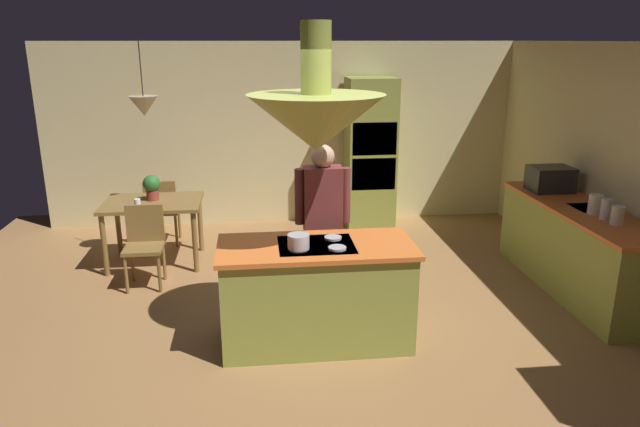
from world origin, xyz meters
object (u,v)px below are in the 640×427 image
dining_table (153,210)px  chair_facing_island (144,240)px  canister_tea (596,204)px  canister_sugar (606,209)px  person_at_island (323,218)px  kitchen_island (316,293)px  canister_flour (617,216)px  microwave_on_counter (550,179)px  cooking_pot_on_cooktop (298,242)px  cup_on_table (137,203)px  potted_plant_on_table (152,186)px  oven_tower (370,154)px  chair_by_back_wall (162,207)px

dining_table → chair_facing_island: (0.00, -0.64, -0.15)m
canister_tea → chair_facing_island: bearing=169.0°
dining_table → canister_sugar: (4.54, -1.70, 0.35)m
person_at_island → canister_sugar: (2.71, -0.26, 0.07)m
canister_tea → kitchen_island: bearing=-168.5°
person_at_island → canister_flour: size_ratio=9.15×
kitchen_island → canister_sugar: 2.92m
microwave_on_counter → cooking_pot_on_cooktop: microwave_on_counter is taller
kitchen_island → microwave_on_counter: 3.26m
kitchen_island → chair_facing_island: (-1.70, 1.46, 0.04)m
person_at_island → cooking_pot_on_cooktop: 0.84m
person_at_island → microwave_on_counter: bearing=17.3°
cup_on_table → canister_flour: canister_flour is taller
canister_sugar → person_at_island: bearing=174.6°
cup_on_table → cooking_pot_on_cooktop: size_ratio=0.50×
person_at_island → cooking_pot_on_cooktop: person_at_island is taller
cup_on_table → cooking_pot_on_cooktop: 2.63m
potted_plant_on_table → microwave_on_counter: 4.59m
dining_table → microwave_on_counter: (4.54, -0.60, 0.39)m
kitchen_island → canister_flour: size_ratio=9.29×
chair_facing_island → potted_plant_on_table: 0.81m
oven_tower → potted_plant_on_table: 3.00m
cup_on_table → canister_tea: bearing=-15.7°
cup_on_table → canister_sugar: canister_sugar is taller
oven_tower → canister_tea: bearing=-56.8°
potted_plant_on_table → cup_on_table: potted_plant_on_table is taller
dining_table → chair_by_back_wall: 0.66m
oven_tower → canister_flour: bearing=-60.1°
canister_sugar → cooking_pot_on_cooktop: bearing=-170.0°
canister_flour → dining_table: bearing=157.5°
person_at_island → canister_sugar: 2.72m
oven_tower → chair_by_back_wall: size_ratio=2.39×
kitchen_island → oven_tower: 3.47m
person_at_island → microwave_on_counter: size_ratio=3.57×
chair_facing_island → potted_plant_on_table: (0.00, 0.69, 0.42)m
chair_facing_island → cooking_pot_on_cooktop: 2.27m
chair_by_back_wall → canister_sugar: size_ratio=4.34×
oven_tower → chair_by_back_wall: oven_tower is taller
kitchen_island → cup_on_table: size_ratio=18.56×
cup_on_table → canister_sugar: 4.90m
oven_tower → chair_facing_island: size_ratio=2.39×
kitchen_island → canister_tea: size_ratio=8.50×
kitchen_island → chair_by_back_wall: (-1.70, 2.74, 0.04)m
kitchen_island → dining_table: (-1.70, 2.10, 0.20)m
potted_plant_on_table → canister_flour: bearing=-23.1°
chair_facing_island → cooking_pot_on_cooktop: bearing=-46.0°
canister_sugar → microwave_on_counter: microwave_on_counter is taller
cup_on_table → person_at_island: bearing=-32.3°
chair_facing_island → canister_flour: 4.73m
canister_tea → microwave_on_counter: 0.92m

